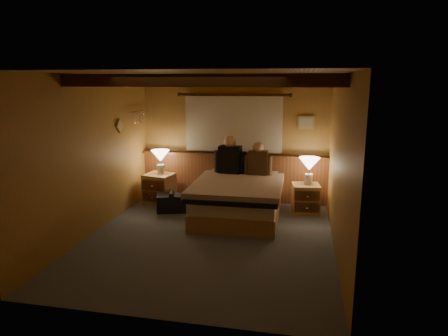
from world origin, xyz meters
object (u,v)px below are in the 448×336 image
(bed, at_px, (238,199))
(lamp_left, at_px, (160,157))
(lamp_right, at_px, (309,166))
(person_left, at_px, (230,158))
(nightstand_left, at_px, (159,188))
(person_right, at_px, (258,161))
(duffel_bag, at_px, (172,203))
(nightstand_right, at_px, (306,199))

(bed, xyz_separation_m, lamp_left, (-1.60, 0.59, 0.55))
(lamp_right, height_order, person_left, person_left)
(person_left, bearing_deg, nightstand_left, -173.17)
(person_left, distance_m, person_right, 0.52)
(nightstand_left, height_order, lamp_right, lamp_right)
(bed, bearing_deg, lamp_right, 23.67)
(bed, relative_size, duffel_bag, 3.24)
(bed, relative_size, person_left, 2.64)
(lamp_right, relative_size, person_right, 0.77)
(bed, xyz_separation_m, duffel_bag, (-1.23, 0.07, -0.17))
(nightstand_right, distance_m, duffel_bag, 2.40)
(lamp_right, distance_m, person_left, 1.43)
(bed, height_order, nightstand_left, bed)
(person_right, relative_size, duffel_bag, 1.06)
(person_right, bearing_deg, lamp_left, 177.83)
(nightstand_left, relative_size, duffel_bag, 1.02)
(nightstand_left, xyz_separation_m, lamp_left, (0.02, 0.06, 0.60))
(lamp_right, bearing_deg, duffel_bag, -169.22)
(lamp_left, height_order, duffel_bag, lamp_left)
(lamp_left, xyz_separation_m, person_right, (1.87, -0.02, -0.00))
(person_right, bearing_deg, duffel_bag, -163.15)
(nightstand_left, height_order, person_left, person_left)
(nightstand_left, distance_m, person_right, 1.98)
(person_right, bearing_deg, lamp_right, -4.25)
(lamp_left, distance_m, lamp_right, 2.77)
(nightstand_right, xyz_separation_m, duffel_bag, (-2.36, -0.41, -0.10))
(bed, xyz_separation_m, nightstand_left, (-1.62, 0.53, -0.05))
(nightstand_left, distance_m, duffel_bag, 0.62)
(nightstand_right, height_order, person_left, person_left)
(bed, relative_size, lamp_left, 4.16)
(duffel_bag, bearing_deg, nightstand_left, 113.56)
(lamp_left, height_order, person_left, person_left)
(bed, height_order, nightstand_right, bed)
(lamp_left, bearing_deg, duffel_bag, -54.08)
(nightstand_left, xyz_separation_m, person_left, (1.37, 0.06, 0.64))
(lamp_right, bearing_deg, nightstand_right, -130.87)
(nightstand_right, bearing_deg, person_right, 167.08)
(nightstand_right, bearing_deg, lamp_right, 41.81)
(bed, distance_m, lamp_right, 1.39)
(nightstand_right, distance_m, person_left, 1.55)
(nightstand_right, relative_size, duffel_bag, 0.89)
(lamp_left, height_order, lamp_right, lamp_left)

